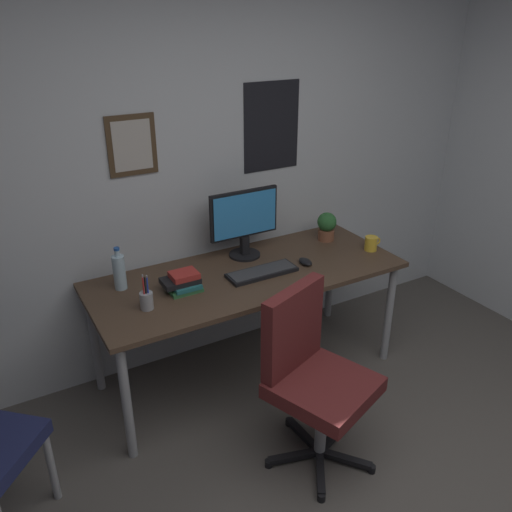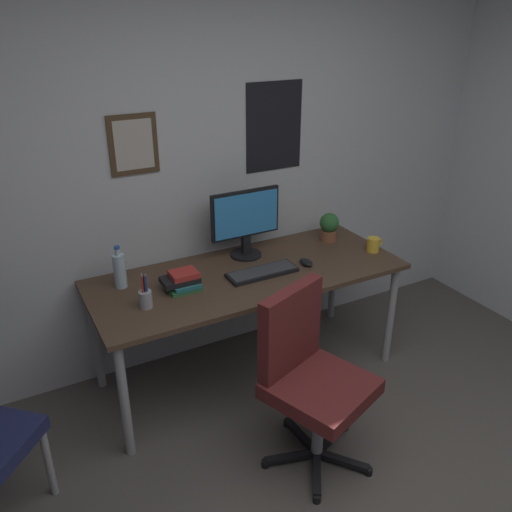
{
  "view_description": "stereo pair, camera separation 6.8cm",
  "coord_description": "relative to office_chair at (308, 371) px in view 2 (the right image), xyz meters",
  "views": [
    {
      "loc": [
        -1.31,
        -0.79,
        2.17
      ],
      "look_at": [
        0.05,
        1.59,
        0.88
      ],
      "focal_mm": 37.09,
      "sensor_mm": 36.0,
      "label": 1
    },
    {
      "loc": [
        -1.25,
        -0.82,
        2.17
      ],
      "look_at": [
        0.05,
        1.59,
        0.88
      ],
      "focal_mm": 37.09,
      "sensor_mm": 36.0,
      "label": 2
    }
  ],
  "objects": [
    {
      "name": "office_chair",
      "position": [
        0.0,
        0.0,
        0.0
      ],
      "size": [
        0.59,
        0.6,
        0.95
      ],
      "color": "#591E1E",
      "rests_on": "ground_plane"
    },
    {
      "name": "water_bottle",
      "position": [
        -0.67,
        0.93,
        0.31
      ],
      "size": [
        0.07,
        0.07,
        0.25
      ],
      "color": "silver",
      "rests_on": "desk"
    },
    {
      "name": "book_stack_left",
      "position": [
        -0.37,
        0.74,
        0.26
      ],
      "size": [
        0.21,
        0.17,
        0.11
      ],
      "color": "#33723F",
      "rests_on": "desk"
    },
    {
      "name": "wall_back",
      "position": [
        0.0,
        1.21,
        0.77
      ],
      "size": [
        4.4,
        0.1,
        2.6
      ],
      "color": "silver",
      "rests_on": "ground_plane"
    },
    {
      "name": "coffee_mug_near",
      "position": [
        0.91,
        0.64,
        0.25
      ],
      "size": [
        0.12,
        0.08,
        0.09
      ],
      "color": "yellow",
      "rests_on": "desk"
    },
    {
      "name": "pen_cup",
      "position": [
        -0.61,
        0.64,
        0.26
      ],
      "size": [
        0.07,
        0.07,
        0.2
      ],
      "color": "#9EA0A5",
      "rests_on": "desk"
    },
    {
      "name": "potted_plant",
      "position": [
        0.76,
        0.92,
        0.31
      ],
      "size": [
        0.13,
        0.13,
        0.2
      ],
      "color": "brown",
      "rests_on": "desk"
    },
    {
      "name": "monitor",
      "position": [
        0.15,
        0.97,
        0.45
      ],
      "size": [
        0.46,
        0.2,
        0.43
      ],
      "color": "black",
      "rests_on": "desk"
    },
    {
      "name": "desk",
      "position": [
        0.05,
        0.75,
        0.14
      ],
      "size": [
        1.89,
        0.76,
        0.73
      ],
      "color": "#4C3828",
      "rests_on": "ground_plane"
    },
    {
      "name": "computer_mouse",
      "position": [
        0.41,
        0.67,
        0.23
      ],
      "size": [
        0.06,
        0.11,
        0.04
      ],
      "color": "black",
      "rests_on": "desk"
    },
    {
      "name": "keyboard",
      "position": [
        0.11,
        0.69,
        0.22
      ],
      "size": [
        0.43,
        0.15,
        0.03
      ],
      "color": "black",
      "rests_on": "desk"
    }
  ]
}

